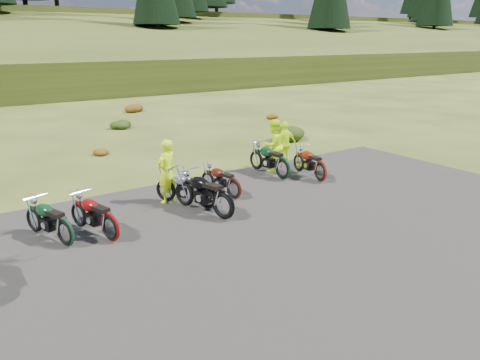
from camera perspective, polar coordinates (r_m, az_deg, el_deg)
ground at (r=12.73m, az=-1.75°, el=-5.01°), size 300.00×300.00×0.00m
gravel_pad at (r=11.23m, az=3.84°, el=-8.15°), size 20.00×12.00×0.04m
shrub_4 at (r=20.56m, az=-16.78°, el=3.50°), size 0.77×0.77×0.45m
shrub_5 at (r=26.38m, az=-14.44°, el=6.71°), size 1.03×1.03×0.61m
shrub_6 at (r=32.28m, az=-12.93°, el=8.75°), size 1.30×1.30×0.77m
shrub_7 at (r=22.89m, az=6.15°, el=6.04°), size 1.56×1.56×0.92m
shrub_8 at (r=28.78m, az=3.68°, el=7.87°), size 0.77×0.77×0.45m
motorcycle_1 at (r=11.89m, az=-15.40°, el=-7.29°), size 1.20×2.13×1.06m
motorcycle_2 at (r=11.94m, az=-20.36°, el=-7.66°), size 1.26×2.10×1.05m
motorcycle_3 at (r=13.54m, az=-4.00°, el=-3.67°), size 1.65×2.21×1.12m
motorcycle_4 at (r=14.36m, az=-0.75°, el=-2.40°), size 0.90×1.93×0.97m
motorcycle_5 at (r=12.80m, az=-2.04°, el=-4.89°), size 1.32×2.43×1.21m
motorcycle_6 at (r=16.31m, az=9.70°, el=-0.26°), size 0.98×2.11×1.06m
motorcycle_7 at (r=16.38m, az=5.18°, el=0.00°), size 0.80×2.25×1.17m
person_middle at (r=13.97m, az=-8.92°, el=0.94°), size 0.81×0.67×1.91m
person_right_a at (r=17.15m, az=4.08°, el=4.13°), size 1.02×0.84×1.93m
person_right_b at (r=17.90m, az=5.47°, el=4.31°), size 1.02×0.45×1.73m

